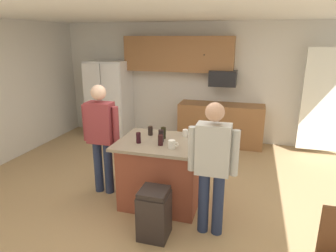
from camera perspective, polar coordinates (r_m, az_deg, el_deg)
floor at (r=4.59m, az=-1.47°, el=-12.86°), size 7.04×7.04×0.00m
ceiling at (r=4.02m, az=-1.76°, el=21.46°), size 7.04×7.04×0.00m
back_wall at (r=6.79m, az=5.66°, el=8.39°), size 6.40×0.10×2.60m
french_door_window_panel at (r=6.47m, az=28.22°, el=4.29°), size 0.90×0.06×2.00m
cabinet_run_upper at (r=6.62m, az=1.98°, el=13.69°), size 2.40×0.38×0.75m
cabinet_run_lower at (r=6.57m, az=10.07°, el=0.36°), size 1.80×0.63×0.90m
refrigerator at (r=7.11m, az=-11.19°, el=5.12°), size 0.92×0.76×1.76m
microwave_over_range at (r=6.39m, az=10.54°, el=9.04°), size 0.56×0.40×0.32m
kitchen_island at (r=4.17m, az=-1.16°, el=-8.83°), size 1.17×0.95×0.92m
person_guest_right at (r=4.39m, az=-12.75°, el=-1.27°), size 0.57×0.22×1.64m
person_guest_left at (r=3.40m, az=8.58°, el=-6.81°), size 0.57×0.22×1.60m
tumbler_amber at (r=3.83m, az=-1.47°, el=-2.74°), size 0.07×0.07×0.14m
glass_short_whisky at (r=4.08m, az=-0.91°, el=-1.35°), size 0.07×0.07×0.16m
glass_pilsner at (r=4.24m, az=-3.41°, el=-0.91°), size 0.07×0.07×0.13m
glass_dark_ale at (r=3.93m, az=-5.71°, el=-2.28°), size 0.06×0.06×0.14m
mug_ceramic_white at (r=4.18m, az=3.39°, el=-1.35°), size 0.12×0.08×0.10m
glass_stout_tall at (r=3.96m, az=-1.33°, el=-1.90°), size 0.07×0.07×0.16m
mug_blue_stoneware at (r=3.73m, az=0.76°, el=-3.54°), size 0.13×0.09×0.11m
trash_bin at (r=3.59m, az=-2.67°, el=-16.48°), size 0.34×0.34×0.61m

